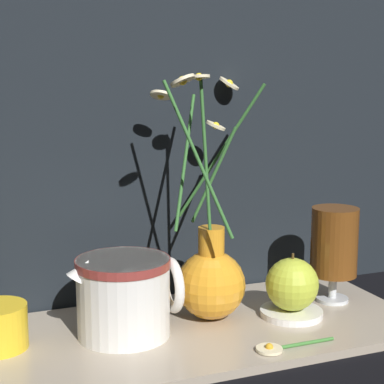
{
  "coord_description": "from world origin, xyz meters",
  "views": [
    {
      "loc": [
        -0.31,
        -0.82,
        0.37
      ],
      "look_at": [
        0.02,
        0.0,
        0.21
      ],
      "focal_mm": 60.0,
      "sensor_mm": 36.0,
      "label": 1
    }
  ],
  "objects_px": {
    "ceramic_pitcher": "(125,293)",
    "tea_glass": "(334,244)",
    "vase_with_flowers": "(211,275)",
    "orange_fruit": "(292,284)"
  },
  "relations": [
    {
      "from": "ceramic_pitcher",
      "to": "orange_fruit",
      "type": "xyz_separation_m",
      "value": [
        0.26,
        -0.02,
        -0.01
      ]
    },
    {
      "from": "tea_glass",
      "to": "orange_fruit",
      "type": "bearing_deg",
      "value": -160.48
    },
    {
      "from": "vase_with_flowers",
      "to": "orange_fruit",
      "type": "bearing_deg",
      "value": -18.63
    },
    {
      "from": "vase_with_flowers",
      "to": "ceramic_pitcher",
      "type": "distance_m",
      "value": 0.14
    },
    {
      "from": "ceramic_pitcher",
      "to": "orange_fruit",
      "type": "height_order",
      "value": "ceramic_pitcher"
    },
    {
      "from": "ceramic_pitcher",
      "to": "tea_glass",
      "type": "bearing_deg",
      "value": 1.74
    },
    {
      "from": "ceramic_pitcher",
      "to": "orange_fruit",
      "type": "distance_m",
      "value": 0.26
    },
    {
      "from": "tea_glass",
      "to": "orange_fruit",
      "type": "relative_size",
      "value": 1.75
    },
    {
      "from": "vase_with_flowers",
      "to": "ceramic_pitcher",
      "type": "relative_size",
      "value": 2.32
    },
    {
      "from": "tea_glass",
      "to": "vase_with_flowers",
      "type": "bearing_deg",
      "value": 178.57
    }
  ]
}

